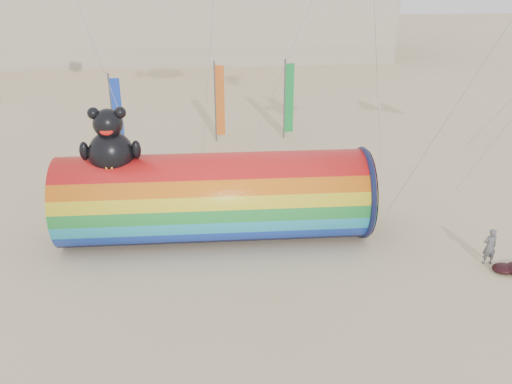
{
  "coord_description": "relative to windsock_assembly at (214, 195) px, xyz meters",
  "views": [
    {
      "loc": [
        -1.22,
        -20.2,
        12.14
      ],
      "look_at": [
        0.5,
        1.5,
        2.4
      ],
      "focal_mm": 40.0,
      "sensor_mm": 36.0,
      "label": 1
    }
  ],
  "objects": [
    {
      "name": "ground",
      "position": [
        1.25,
        -2.15,
        -2.02
      ],
      "size": [
        160.0,
        160.0,
        0.0
      ],
      "primitive_type": "plane",
      "color": "#CCB58C",
      "rests_on": "ground"
    },
    {
      "name": "kite_handler",
      "position": [
        10.98,
        -3.16,
        -1.23
      ],
      "size": [
        0.59,
        0.41,
        1.58
      ],
      "primitive_type": "imported",
      "rotation": [
        0.0,
        0.0,
        3.19
      ],
      "color": "#515359",
      "rests_on": "ground"
    },
    {
      "name": "festival_banners",
      "position": [
        -0.03,
        12.21,
        0.61
      ],
      "size": [
        11.1,
        3.41,
        5.2
      ],
      "color": "#59595E",
      "rests_on": "ground"
    },
    {
      "name": "windsock_assembly",
      "position": [
        0.0,
        0.0,
        0.0
      ],
      "size": [
        13.24,
        4.03,
        6.1
      ],
      "color": "red",
      "rests_on": "ground"
    }
  ]
}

